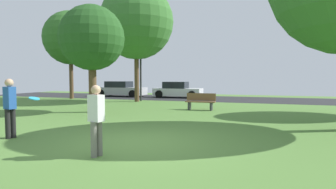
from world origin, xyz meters
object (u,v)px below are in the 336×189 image
Objects in this scene: person_thrower at (96,118)px; person_catcher at (10,105)px; maple_tree_near at (70,38)px; parked_car_silver at (121,89)px; street_lamp_post at (141,71)px; oak_tree_right at (136,22)px; birch_tree_lone at (92,38)px; park_bench at (201,101)px; frisbee_disc at (34,98)px; parked_car_white at (177,90)px.

person_thrower is 0.92× the size of person_catcher.
parked_car_silver is (2.46, 3.85, -4.32)m from maple_tree_near.
person_catcher is 13.18m from street_lamp_post.
oak_tree_right reaches higher than person_thrower.
birch_tree_lone is 7.17m from street_lamp_post.
street_lamp_post is (-5.47, 4.30, 1.79)m from park_bench.
person_thrower reaches higher than frisbee_disc.
frisbee_disc is (-2.26, 0.54, 0.33)m from person_thrower.
person_catcher is 0.38× the size of parked_car_silver.
street_lamp_post is (-1.61, -4.19, 1.62)m from parked_car_white.
parked_car_silver is at bearing -49.86° from person_thrower.
park_bench is (5.48, -3.61, -5.24)m from oak_tree_right.
birch_tree_lone is 19.30× the size of frisbee_disc.
person_thrower is 18.35m from parked_car_white.
birch_tree_lone is 9.86m from maple_tree_near.
frisbee_disc is 17.53m from parked_car_white.
maple_tree_near is 15.82m from person_catcher.
frisbee_disc is at bearing -85.82° from parked_car_white.
oak_tree_right is 8.40m from park_bench.
maple_tree_near is 16.61m from frisbee_disc.
frisbee_disc is at bearing -69.18° from birch_tree_lone.
parked_car_silver is (-8.95, 17.73, -0.24)m from person_thrower.
oak_tree_right is at bearing -50.47° from parked_car_silver.
maple_tree_near is 13.31m from park_bench.
person_thrower is (11.41, -13.88, -4.08)m from maple_tree_near.
oak_tree_right is at bearing -108.31° from parked_car_white.
birch_tree_lone reaches higher than park_bench.
oak_tree_right reaches higher than parked_car_white.
street_lamp_post reaches higher than parked_car_silver.
parked_car_silver is 2.83× the size of park_bench.
birch_tree_lone reaches higher than frisbee_disc.
parked_car_silver is (-5.52, 16.92, -0.33)m from person_catcher.
birch_tree_lone reaches higher than parked_car_white.
parked_car_white is at bearing -65.51° from park_bench.
person_catcher is 9.49m from park_bench.
oak_tree_right reaches higher than person_catcher.
person_thrower is (5.15, -13.13, -4.83)m from oak_tree_right.
person_catcher is (7.98, -13.07, -3.99)m from maple_tree_near.
maple_tree_near is 1.57× the size of parked_car_silver.
street_lamp_post reaches higher than person_thrower.
maple_tree_near is at bearing -20.39° from park_bench.
oak_tree_right reaches higher than park_bench.
maple_tree_near reaches higher than parked_car_white.
frisbee_disc is 13.63m from street_lamp_post.
street_lamp_post is (3.81, -3.92, 1.61)m from parked_car_silver.
parked_car_white is 0.92× the size of street_lamp_post.
parked_car_silver is 5.42m from parked_car_white.
parked_car_silver is at bearing -41.51° from park_bench.
maple_tree_near reaches higher than person_thrower.
parked_car_white is at bearing 69.04° from street_lamp_post.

